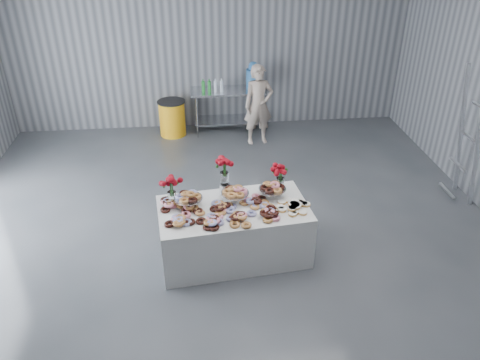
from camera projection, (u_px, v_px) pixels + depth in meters
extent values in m
plane|color=#393C41|center=(228.00, 257.00, 6.26)|extent=(9.00, 9.00, 0.00)
cube|color=gray|center=(208.00, 29.00, 9.12)|extent=(8.00, 0.04, 4.00)
cube|color=silver|center=(234.00, 232.00, 6.12)|extent=(1.99, 1.19, 0.75)
cube|color=silver|center=(228.00, 91.00, 9.37)|extent=(1.50, 0.60, 0.04)
cube|color=silver|center=(229.00, 120.00, 9.69)|extent=(1.40, 0.55, 0.03)
cylinder|color=silver|center=(197.00, 118.00, 9.33)|extent=(0.04, 0.04, 0.86)
cylinder|color=silver|center=(262.00, 115.00, 9.44)|extent=(0.04, 0.04, 0.86)
cylinder|color=silver|center=(197.00, 108.00, 9.76)|extent=(0.04, 0.04, 0.86)
cylinder|color=silver|center=(258.00, 106.00, 9.87)|extent=(0.04, 0.04, 0.86)
cylinder|color=silver|center=(189.00, 202.00, 5.93)|extent=(0.06, 0.06, 0.12)
cylinder|color=silver|center=(188.00, 198.00, 5.90)|extent=(0.36, 0.36, 0.01)
cylinder|color=silver|center=(235.00, 197.00, 6.04)|extent=(0.06, 0.06, 0.12)
cylinder|color=silver|center=(235.00, 193.00, 6.01)|extent=(0.36, 0.36, 0.01)
cylinder|color=silver|center=(272.00, 193.00, 6.13)|extent=(0.06, 0.06, 0.12)
cylinder|color=silver|center=(272.00, 189.00, 6.10)|extent=(0.36, 0.36, 0.01)
cylinder|color=white|center=(172.00, 198.00, 5.97)|extent=(0.11, 0.11, 0.18)
cylinder|color=#1E5919|center=(171.00, 189.00, 5.90)|extent=(0.04, 0.04, 0.18)
cylinder|color=white|center=(280.00, 184.00, 6.27)|extent=(0.11, 0.11, 0.18)
cylinder|color=#1E5919|center=(281.00, 176.00, 6.20)|extent=(0.04, 0.04, 0.18)
cylinder|color=silver|center=(225.00, 189.00, 6.18)|extent=(0.14, 0.14, 0.15)
cylinder|color=white|center=(224.00, 178.00, 6.10)|extent=(0.11, 0.11, 0.18)
cylinder|color=#1E5919|center=(224.00, 170.00, 6.04)|extent=(0.04, 0.04, 0.18)
cylinder|color=#3F8CD9|center=(253.00, 79.00, 9.31)|extent=(0.28, 0.28, 0.40)
sphere|color=#3F8CD9|center=(253.00, 67.00, 9.18)|extent=(0.20, 0.20, 0.20)
imported|color=#CC8C93|center=(259.00, 105.00, 8.97)|extent=(0.62, 0.45, 1.56)
cylinder|color=#FFAC15|center=(172.00, 118.00, 9.49)|extent=(0.52, 0.52, 0.70)
cylinder|color=black|center=(171.00, 102.00, 9.31)|extent=(0.56, 0.56, 0.02)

